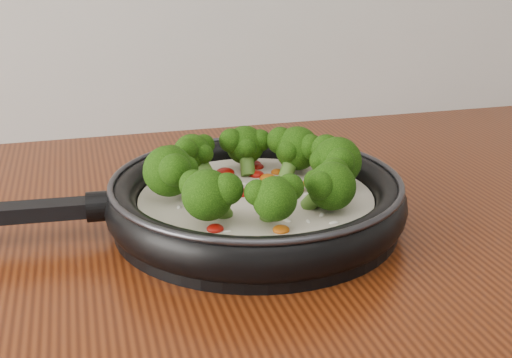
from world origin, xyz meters
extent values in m
cylinder|color=black|center=(-0.01, 1.12, 0.91)|extent=(0.31, 0.31, 0.01)
torus|color=black|center=(-0.01, 1.12, 0.93)|extent=(0.33, 0.33, 0.03)
torus|color=#2D2D33|center=(-0.01, 1.12, 0.95)|extent=(0.32, 0.32, 0.01)
cube|color=black|center=(-0.24, 1.14, 0.93)|extent=(0.18, 0.04, 0.02)
cylinder|color=black|center=(-0.16, 1.13, 0.93)|extent=(0.03, 0.03, 0.03)
cylinder|color=beige|center=(-0.01, 1.12, 0.92)|extent=(0.26, 0.26, 0.02)
ellipsoid|color=#9A0D07|center=(-0.04, 1.14, 0.93)|extent=(0.03, 0.03, 0.01)
ellipsoid|color=#9A0D07|center=(0.04, 1.12, 0.93)|extent=(0.03, 0.03, 0.01)
ellipsoid|color=#BD520C|center=(0.09, 1.14, 0.93)|extent=(0.03, 0.03, 0.01)
ellipsoid|color=#9A0D07|center=(0.02, 1.21, 0.93)|extent=(0.02, 0.02, 0.01)
ellipsoid|color=#9A0D07|center=(-0.01, 1.13, 0.93)|extent=(0.03, 0.03, 0.01)
ellipsoid|color=#BD520C|center=(0.02, 1.16, 0.93)|extent=(0.02, 0.02, 0.01)
ellipsoid|color=#9A0D07|center=(-0.06, 1.05, 0.93)|extent=(0.02, 0.02, 0.01)
ellipsoid|color=#9A0D07|center=(-0.02, 1.13, 0.93)|extent=(0.02, 0.02, 0.01)
ellipsoid|color=#BD520C|center=(0.06, 1.14, 0.93)|extent=(0.02, 0.02, 0.01)
ellipsoid|color=#9A0D07|center=(0.02, 1.20, 0.93)|extent=(0.02, 0.02, 0.01)
ellipsoid|color=#9A0D07|center=(0.00, 1.13, 0.93)|extent=(0.02, 0.02, 0.01)
ellipsoid|color=#BD520C|center=(-0.01, 1.03, 0.93)|extent=(0.02, 0.02, 0.01)
ellipsoid|color=#9A0D07|center=(0.02, 1.14, 0.93)|extent=(0.03, 0.03, 0.01)
ellipsoid|color=#9A0D07|center=(-0.04, 1.16, 0.93)|extent=(0.03, 0.03, 0.01)
ellipsoid|color=#BD520C|center=(0.04, 1.18, 0.93)|extent=(0.02, 0.02, 0.01)
ellipsoid|color=#9A0D07|center=(0.01, 1.18, 0.93)|extent=(0.02, 0.02, 0.01)
ellipsoid|color=#9A0D07|center=(-0.02, 1.19, 0.93)|extent=(0.03, 0.03, 0.01)
ellipsoid|color=white|center=(-0.06, 1.11, 0.93)|extent=(0.01, 0.01, 0.00)
ellipsoid|color=white|center=(0.05, 1.11, 0.93)|extent=(0.01, 0.01, 0.00)
ellipsoid|color=white|center=(-0.09, 1.11, 0.93)|extent=(0.01, 0.01, 0.00)
ellipsoid|color=white|center=(0.07, 1.09, 0.93)|extent=(0.01, 0.01, 0.00)
ellipsoid|color=white|center=(0.02, 1.12, 0.93)|extent=(0.01, 0.01, 0.00)
ellipsoid|color=white|center=(0.04, 1.03, 0.93)|extent=(0.01, 0.00, 0.00)
ellipsoid|color=white|center=(-0.06, 1.11, 0.93)|extent=(0.01, 0.01, 0.00)
ellipsoid|color=white|center=(-0.01, 1.16, 0.93)|extent=(0.01, 0.01, 0.00)
ellipsoid|color=white|center=(0.01, 1.05, 0.93)|extent=(0.01, 0.01, 0.00)
ellipsoid|color=white|center=(0.05, 1.16, 0.93)|extent=(0.01, 0.01, 0.00)
ellipsoid|color=white|center=(0.10, 1.13, 0.93)|extent=(0.01, 0.00, 0.00)
ellipsoid|color=white|center=(-0.01, 1.08, 0.93)|extent=(0.01, 0.01, 0.00)
ellipsoid|color=white|center=(0.02, 1.05, 0.93)|extent=(0.00, 0.01, 0.00)
ellipsoid|color=white|center=(-0.01, 1.11, 0.93)|extent=(0.01, 0.01, 0.00)
ellipsoid|color=white|center=(0.05, 1.17, 0.93)|extent=(0.01, 0.00, 0.00)
ellipsoid|color=white|center=(0.04, 1.05, 0.93)|extent=(0.01, 0.01, 0.00)
ellipsoid|color=white|center=(0.01, 1.13, 0.93)|extent=(0.01, 0.01, 0.00)
ellipsoid|color=white|center=(-0.05, 1.21, 0.93)|extent=(0.01, 0.00, 0.00)
ellipsoid|color=white|center=(-0.01, 1.13, 0.93)|extent=(0.01, 0.01, 0.00)
ellipsoid|color=white|center=(0.01, 1.14, 0.93)|extent=(0.00, 0.01, 0.00)
ellipsoid|color=white|center=(0.02, 1.12, 0.93)|extent=(0.01, 0.01, 0.00)
ellipsoid|color=white|center=(-0.05, 1.04, 0.93)|extent=(0.01, 0.00, 0.00)
cylinder|color=#527E29|center=(0.06, 1.12, 0.95)|extent=(0.03, 0.02, 0.04)
sphere|color=black|center=(0.08, 1.12, 0.96)|extent=(0.05, 0.05, 0.05)
sphere|color=black|center=(0.08, 1.14, 0.97)|extent=(0.03, 0.03, 0.03)
sphere|color=black|center=(0.08, 1.10, 0.97)|extent=(0.03, 0.03, 0.03)
sphere|color=black|center=(0.06, 1.12, 0.96)|extent=(0.03, 0.03, 0.03)
cylinder|color=#527E29|center=(0.05, 1.17, 0.94)|extent=(0.03, 0.03, 0.03)
sphere|color=black|center=(0.06, 1.18, 0.96)|extent=(0.05, 0.05, 0.05)
sphere|color=black|center=(0.04, 1.19, 0.97)|extent=(0.03, 0.03, 0.03)
sphere|color=black|center=(0.07, 1.16, 0.97)|extent=(0.03, 0.03, 0.03)
sphere|color=black|center=(0.05, 1.17, 0.96)|extent=(0.03, 0.03, 0.02)
cylinder|color=#527E29|center=(0.00, 1.19, 0.94)|extent=(0.02, 0.03, 0.03)
sphere|color=black|center=(0.01, 1.21, 0.96)|extent=(0.05, 0.05, 0.04)
sphere|color=black|center=(-0.01, 1.20, 0.97)|extent=(0.03, 0.03, 0.03)
sphere|color=black|center=(0.02, 1.20, 0.97)|extent=(0.03, 0.03, 0.03)
sphere|color=black|center=(0.00, 1.19, 0.96)|extent=(0.02, 0.02, 0.02)
cylinder|color=#527E29|center=(-0.05, 1.18, 0.94)|extent=(0.03, 0.04, 0.04)
sphere|color=black|center=(-0.06, 1.19, 0.96)|extent=(0.04, 0.04, 0.04)
sphere|color=black|center=(-0.07, 1.17, 0.97)|extent=(0.03, 0.03, 0.03)
sphere|color=black|center=(-0.04, 1.20, 0.97)|extent=(0.03, 0.03, 0.02)
sphere|color=black|center=(-0.05, 1.18, 0.96)|extent=(0.02, 0.02, 0.02)
cylinder|color=#527E29|center=(-0.07, 1.13, 0.95)|extent=(0.04, 0.02, 0.04)
sphere|color=black|center=(-0.09, 1.13, 0.96)|extent=(0.05, 0.05, 0.05)
sphere|color=black|center=(-0.09, 1.11, 0.97)|extent=(0.03, 0.03, 0.03)
sphere|color=black|center=(-0.09, 1.15, 0.97)|extent=(0.03, 0.03, 0.03)
sphere|color=black|center=(-0.08, 1.13, 0.97)|extent=(0.03, 0.03, 0.03)
cylinder|color=#527E29|center=(-0.05, 1.07, 0.95)|extent=(0.04, 0.03, 0.04)
sphere|color=black|center=(-0.07, 1.06, 0.96)|extent=(0.05, 0.05, 0.05)
sphere|color=black|center=(-0.05, 1.05, 0.97)|extent=(0.03, 0.03, 0.03)
sphere|color=black|center=(-0.08, 1.08, 0.97)|extent=(0.03, 0.03, 0.03)
sphere|color=black|center=(-0.06, 1.07, 0.96)|extent=(0.03, 0.03, 0.02)
cylinder|color=#527E29|center=(-0.01, 1.05, 0.95)|extent=(0.02, 0.04, 0.04)
sphere|color=black|center=(-0.01, 1.03, 0.96)|extent=(0.04, 0.04, 0.04)
sphere|color=black|center=(0.00, 1.04, 0.97)|extent=(0.03, 0.03, 0.03)
sphere|color=black|center=(-0.03, 1.04, 0.97)|extent=(0.03, 0.03, 0.02)
sphere|color=black|center=(-0.01, 1.05, 0.96)|extent=(0.02, 0.02, 0.02)
cylinder|color=#527E29|center=(0.04, 1.07, 0.94)|extent=(0.03, 0.03, 0.03)
sphere|color=black|center=(0.05, 1.06, 0.96)|extent=(0.05, 0.05, 0.05)
sphere|color=black|center=(0.06, 1.08, 0.97)|extent=(0.03, 0.03, 0.03)
sphere|color=black|center=(0.04, 1.05, 0.96)|extent=(0.03, 0.03, 0.03)
sphere|color=black|center=(0.04, 1.07, 0.96)|extent=(0.02, 0.02, 0.02)
camera|label=1|loc=(-0.17, 0.52, 1.18)|focal=46.07mm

